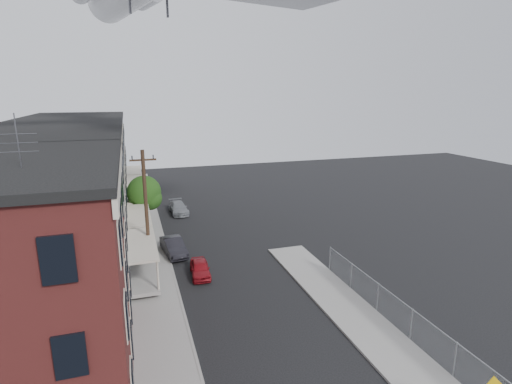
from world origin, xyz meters
TOP-DOWN VIEW (x-y plane):
  - sidewalk_left at (-5.50, 24.00)m, footprint 3.00×62.00m
  - sidewalk_right at (5.50, 6.00)m, footprint 3.00×26.00m
  - curb_left at (-4.05, 24.00)m, footprint 0.15×62.00m
  - curb_right at (4.05, 6.00)m, footprint 0.15×26.00m
  - row_house_a at (-11.96, 16.50)m, footprint 11.98×7.00m
  - row_house_b at (-11.96, 23.50)m, footprint 11.98×7.00m
  - row_house_c at (-11.96, 30.50)m, footprint 11.98×7.00m
  - row_house_d at (-11.96, 37.50)m, footprint 11.98×7.00m
  - row_house_e at (-11.96, 44.50)m, footprint 11.98×7.00m
  - chainlink_fence at (7.00, 5.00)m, footprint 0.06×18.06m
  - utility_pole at (-5.60, 18.00)m, footprint 1.80×0.26m
  - street_tree at (-5.27, 27.92)m, footprint 3.22×3.20m
  - car_near at (-2.23, 16.13)m, footprint 1.55×3.38m
  - car_mid at (-3.60, 20.63)m, footprint 2.00×4.29m
  - car_far at (-1.80, 32.07)m, footprint 1.96×4.33m

SIDE VIEW (x-z plane):
  - sidewalk_left at x=-5.50m, z-range 0.00..0.12m
  - sidewalk_right at x=5.50m, z-range 0.00..0.12m
  - curb_left at x=-4.05m, z-range 0.00..0.14m
  - curb_right at x=4.05m, z-range 0.00..0.14m
  - car_near at x=-2.23m, z-range 0.00..1.12m
  - car_far at x=-1.80m, z-range 0.00..1.23m
  - car_mid at x=-3.60m, z-range 0.00..1.36m
  - chainlink_fence at x=7.00m, z-range 0.05..1.95m
  - street_tree at x=-5.27m, z-range 0.85..6.05m
  - utility_pole at x=-5.60m, z-range 0.17..9.17m
  - row_house_a at x=-11.96m, z-range -0.02..10.28m
  - row_house_b at x=-11.96m, z-range -0.02..10.28m
  - row_house_c at x=-11.96m, z-range -0.02..10.28m
  - row_house_d at x=-11.96m, z-range -0.02..10.28m
  - row_house_e at x=-11.96m, z-range -0.02..10.28m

